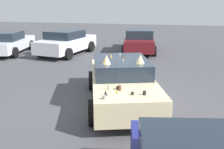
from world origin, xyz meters
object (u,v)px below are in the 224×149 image
at_px(parked_sedan_far_left, 139,40).
at_px(parked_sedan_near_right, 9,43).
at_px(art_car_decorated, 121,81).
at_px(parked_sedan_far_right, 67,42).

height_order(parked_sedan_far_left, parked_sedan_near_right, parked_sedan_far_left).
distance_m(parked_sedan_far_left, parked_sedan_near_right, 7.99).
relative_size(art_car_decorated, parked_sedan_near_right, 1.07).
bearing_deg(art_car_decorated, parked_sedan_far_left, 165.97).
height_order(art_car_decorated, parked_sedan_far_right, art_car_decorated).
distance_m(parked_sedan_far_right, parked_sedan_near_right, 3.55).
height_order(art_car_decorated, parked_sedan_near_right, art_car_decorated).
bearing_deg(parked_sedan_far_left, parked_sedan_far_right, 107.65).
bearing_deg(parked_sedan_near_right, art_car_decorated, -137.87).
relative_size(art_car_decorated, parked_sedan_far_left, 1.02).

